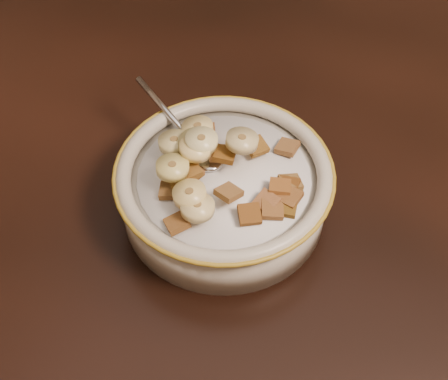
% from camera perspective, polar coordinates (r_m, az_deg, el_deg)
% --- Properties ---
extents(table, '(1.43, 0.95, 0.04)m').
position_cam_1_polar(table, '(0.72, 18.77, 0.45)').
color(table, black).
rests_on(table, floor).
extents(cereal_bowl, '(0.20, 0.20, 0.05)m').
position_cam_1_polar(cereal_bowl, '(0.62, 0.00, -0.33)').
color(cereal_bowl, beige).
rests_on(cereal_bowl, table).
extents(milk, '(0.17, 0.17, 0.00)m').
position_cam_1_polar(milk, '(0.60, 0.00, 1.13)').
color(milk, white).
rests_on(milk, cereal_bowl).
extents(spoon, '(0.06, 0.06, 0.01)m').
position_cam_1_polar(spoon, '(0.62, -1.86, 3.23)').
color(spoon, silver).
rests_on(spoon, cereal_bowl).
extents(cereal_square_0, '(0.03, 0.03, 0.01)m').
position_cam_1_polar(cereal_square_0, '(0.59, -4.92, -0.02)').
color(cereal_square_0, brown).
rests_on(cereal_square_0, milk).
extents(cereal_square_1, '(0.02, 0.02, 0.01)m').
position_cam_1_polar(cereal_square_1, '(0.58, 5.13, 0.28)').
color(cereal_square_1, brown).
rests_on(cereal_square_1, milk).
extents(cereal_square_2, '(0.03, 0.03, 0.01)m').
position_cam_1_polar(cereal_square_2, '(0.59, -3.13, 1.73)').
color(cereal_square_2, brown).
rests_on(cereal_square_2, milk).
extents(cereal_square_3, '(0.03, 0.03, 0.01)m').
position_cam_1_polar(cereal_square_3, '(0.63, -2.40, 5.19)').
color(cereal_square_3, brown).
rests_on(cereal_square_3, milk).
extents(cereal_square_4, '(0.03, 0.03, 0.01)m').
position_cam_1_polar(cereal_square_4, '(0.61, 2.96, 4.02)').
color(cereal_square_4, brown).
rests_on(cereal_square_4, milk).
extents(cereal_square_5, '(0.03, 0.03, 0.01)m').
position_cam_1_polar(cereal_square_5, '(0.63, -1.72, 5.37)').
color(cereal_square_5, brown).
rests_on(cereal_square_5, milk).
extents(cereal_square_6, '(0.03, 0.03, 0.01)m').
position_cam_1_polar(cereal_square_6, '(0.56, -4.32, -3.03)').
color(cereal_square_6, brown).
rests_on(cereal_square_6, milk).
extents(cereal_square_7, '(0.03, 0.03, 0.01)m').
position_cam_1_polar(cereal_square_7, '(0.58, -3.86, 0.37)').
color(cereal_square_7, olive).
rests_on(cereal_square_7, milk).
extents(cereal_square_8, '(0.02, 0.02, 0.01)m').
position_cam_1_polar(cereal_square_8, '(0.58, 5.99, -0.63)').
color(cereal_square_8, brown).
rests_on(cereal_square_8, milk).
extents(cereal_square_9, '(0.03, 0.03, 0.01)m').
position_cam_1_polar(cereal_square_9, '(0.57, 4.44, -1.75)').
color(cereal_square_9, brown).
rests_on(cereal_square_9, milk).
extents(cereal_square_10, '(0.02, 0.02, 0.01)m').
position_cam_1_polar(cereal_square_10, '(0.62, 5.80, 3.93)').
color(cereal_square_10, brown).
rests_on(cereal_square_10, milk).
extents(cereal_square_11, '(0.03, 0.03, 0.01)m').
position_cam_1_polar(cereal_square_11, '(0.59, -3.11, 1.58)').
color(cereal_square_11, '#9B5B2E').
rests_on(cereal_square_11, milk).
extents(cereal_square_12, '(0.03, 0.03, 0.01)m').
position_cam_1_polar(cereal_square_12, '(0.59, 6.09, 0.67)').
color(cereal_square_12, olive).
rests_on(cereal_square_12, milk).
extents(cereal_square_13, '(0.03, 0.03, 0.01)m').
position_cam_1_polar(cereal_square_13, '(0.57, 3.90, -1.10)').
color(cereal_square_13, '#985A30').
rests_on(cereal_square_13, milk).
extents(cereal_square_14, '(0.02, 0.02, 0.01)m').
position_cam_1_polar(cereal_square_14, '(0.59, 0.06, 3.27)').
color(cereal_square_14, brown).
rests_on(cereal_square_14, milk).
extents(cereal_square_15, '(0.02, 0.02, 0.01)m').
position_cam_1_polar(cereal_square_15, '(0.57, 5.67, -1.50)').
color(cereal_square_15, brown).
rests_on(cereal_square_15, milk).
extents(cereal_square_16, '(0.03, 0.03, 0.01)m').
position_cam_1_polar(cereal_square_16, '(0.56, 2.35, -2.22)').
color(cereal_square_16, '#673510').
rests_on(cereal_square_16, milk).
extents(cereal_square_17, '(0.03, 0.03, 0.01)m').
position_cam_1_polar(cereal_square_17, '(0.57, 0.43, -0.23)').
color(cereal_square_17, brown).
rests_on(cereal_square_17, milk).
extents(cereal_square_18, '(0.02, 0.02, 0.01)m').
position_cam_1_polar(cereal_square_18, '(0.60, -0.31, 3.35)').
color(cereal_square_18, brown).
rests_on(cereal_square_18, milk).
extents(cereal_square_19, '(0.02, 0.02, 0.01)m').
position_cam_1_polar(cereal_square_19, '(0.59, 5.87, 0.28)').
color(cereal_square_19, brown).
rests_on(cereal_square_19, milk).
extents(banana_slice_0, '(0.04, 0.04, 0.01)m').
position_cam_1_polar(banana_slice_0, '(0.62, -2.42, 5.64)').
color(banana_slice_0, '#FCE885').
rests_on(banana_slice_0, milk).
extents(banana_slice_1, '(0.04, 0.04, 0.01)m').
position_cam_1_polar(banana_slice_1, '(0.59, -2.62, 3.81)').
color(banana_slice_1, '#FDDA85').
rests_on(banana_slice_1, milk).
extents(banana_slice_2, '(0.04, 0.04, 0.01)m').
position_cam_1_polar(banana_slice_2, '(0.59, -2.07, 4.50)').
color(banana_slice_2, beige).
rests_on(banana_slice_2, milk).
extents(banana_slice_3, '(0.04, 0.04, 0.01)m').
position_cam_1_polar(banana_slice_3, '(0.56, -2.44, -1.60)').
color(banana_slice_3, '#EAC87F').
rests_on(banana_slice_3, milk).
extents(banana_slice_4, '(0.03, 0.03, 0.01)m').
position_cam_1_polar(banana_slice_4, '(0.61, -4.57, 4.37)').
color(banana_slice_4, '#CEBF7B').
rests_on(banana_slice_4, milk).
extents(banana_slice_5, '(0.04, 0.04, 0.01)m').
position_cam_1_polar(banana_slice_5, '(0.58, -4.73, 2.05)').
color(banana_slice_5, '#D2C375').
rests_on(banana_slice_5, milk).
extents(banana_slice_6, '(0.03, 0.03, 0.01)m').
position_cam_1_polar(banana_slice_6, '(0.56, -3.17, -0.41)').
color(banana_slice_6, tan).
rests_on(banana_slice_6, milk).
extents(banana_slice_7, '(0.04, 0.04, 0.02)m').
position_cam_1_polar(banana_slice_7, '(0.60, -2.65, 4.42)').
color(banana_slice_7, '#CFC587').
rests_on(banana_slice_7, milk).
extents(banana_slice_8, '(0.03, 0.03, 0.02)m').
position_cam_1_polar(banana_slice_8, '(0.59, 1.66, 4.54)').
color(banana_slice_8, '#CAB47F').
rests_on(banana_slice_8, milk).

